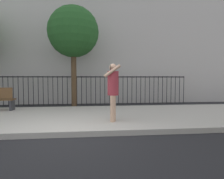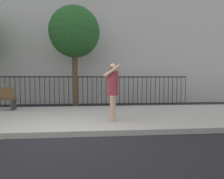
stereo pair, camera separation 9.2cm
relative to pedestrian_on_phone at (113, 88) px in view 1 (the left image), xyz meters
name	(u,v)px [view 1 (the left image)]	position (x,y,z in m)	size (l,w,h in m)	color
ground_plane	(65,138)	(-1.32, -1.10, -1.18)	(60.00, 60.00, 0.00)	black
sidewalk	(73,117)	(-1.32, 1.10, -1.10)	(28.00, 4.40, 0.15)	#B2ADA3
building_facade	(81,32)	(-1.32, 7.40, 3.42)	(28.00, 4.00, 9.21)	#BCB7B2
iron_fence	(79,87)	(-1.32, 4.80, -0.16)	(12.03, 0.04, 1.60)	black
pedestrian_on_phone	(113,88)	(0.00, 0.00, 0.00)	(0.52, 0.70, 1.77)	tan
street_tree_mid	(73,32)	(-1.52, 3.88, 2.54)	(2.49, 2.49, 5.00)	#4C3823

